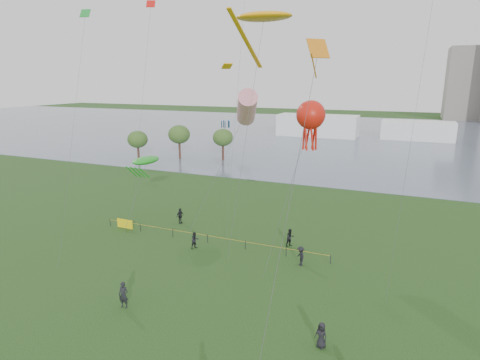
% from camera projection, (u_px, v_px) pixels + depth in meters
% --- Properties ---
extents(ground_plane, '(400.00, 400.00, 0.00)m').
position_uv_depth(ground_plane, '(176.00, 345.00, 24.25)').
color(ground_plane, '#163310').
extents(lake, '(400.00, 120.00, 0.08)m').
position_uv_depth(lake, '(363.00, 136.00, 113.64)').
color(lake, slate).
rests_on(lake, ground_plane).
extents(building_low, '(16.00, 18.00, 28.00)m').
position_uv_depth(building_low, '(468.00, 84.00, 159.00)').
color(building_low, slate).
rests_on(building_low, ground_plane).
extents(pavilion_left, '(22.00, 8.00, 6.00)m').
position_uv_depth(pavilion_left, '(317.00, 126.00, 112.96)').
color(pavilion_left, white).
rests_on(pavilion_left, ground_plane).
extents(pavilion_right, '(18.00, 7.00, 5.00)m').
position_uv_depth(pavilion_right, '(417.00, 130.00, 105.99)').
color(pavilion_right, white).
rests_on(pavilion_right, ground_plane).
extents(trees, '(18.47, 11.63, 6.79)m').
position_uv_depth(trees, '(181.00, 137.00, 78.78)').
color(trees, '#3D241B').
rests_on(trees, ground_plane).
extents(fence, '(24.07, 0.07, 1.05)m').
position_uv_depth(fence, '(155.00, 229.00, 41.63)').
color(fence, black).
rests_on(fence, ground_plane).
extents(spectator_a, '(0.92, 0.99, 1.62)m').
position_uv_depth(spectator_a, '(195.00, 240.00, 37.95)').
color(spectator_a, black).
rests_on(spectator_a, ground_plane).
extents(spectator_b, '(1.17, 1.28, 1.72)m').
position_uv_depth(spectator_b, '(301.00, 256.00, 34.48)').
color(spectator_b, black).
rests_on(spectator_b, ground_plane).
extents(spectator_c, '(0.66, 1.10, 1.75)m').
position_uv_depth(spectator_c, '(180.00, 216.00, 44.57)').
color(spectator_c, black).
rests_on(spectator_c, ground_plane).
extents(spectator_d, '(0.92, 0.78, 1.61)m').
position_uv_depth(spectator_d, '(321.00, 335.00, 23.89)').
color(spectator_d, black).
rests_on(spectator_d, ground_plane).
extents(spectator_f, '(0.78, 0.58, 1.93)m').
position_uv_depth(spectator_f, '(123.00, 295.00, 28.03)').
color(spectator_f, black).
rests_on(spectator_f, ground_plane).
extents(spectator_g, '(1.04, 1.06, 1.72)m').
position_uv_depth(spectator_g, '(290.00, 238.00, 38.47)').
color(spectator_g, black).
rests_on(spectator_g, ground_plane).
extents(kite_stingray, '(5.27, 10.12, 21.50)m').
position_uv_depth(kite_stingray, '(263.00, 17.00, 35.82)').
color(kite_stingray, '#3F3F42').
extents(kite_windsock, '(6.42, 7.77, 14.83)m').
position_uv_depth(kite_windsock, '(247.00, 108.00, 39.97)').
color(kite_windsock, '#3F3F42').
extents(kite_creature, '(2.19, 7.04, 7.39)m').
position_uv_depth(kite_creature, '(146.00, 161.00, 43.92)').
color(kite_creature, '#3F3F42').
extents(kite_octopus, '(3.47, 6.03, 13.99)m').
position_uv_depth(kite_octopus, '(311.00, 116.00, 32.85)').
color(kite_octopus, '#3F3F42').
extents(kite_delta, '(1.36, 9.88, 17.91)m').
position_uv_depth(kite_delta, '(314.00, 68.00, 22.78)').
color(kite_delta, '#3F3F42').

